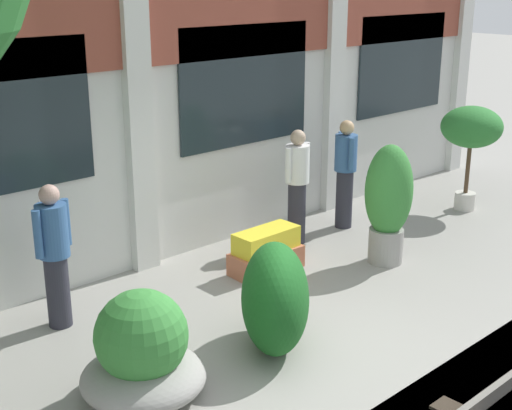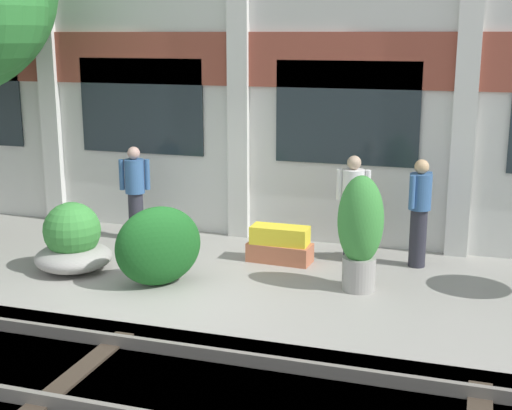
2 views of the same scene
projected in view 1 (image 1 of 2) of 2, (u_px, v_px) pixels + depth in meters
The scene contains 9 objects.
ground_plane at pixel (305, 346), 7.55m from camera, with size 80.00×80.00×0.00m, color gray.
potted_plant_wide_bowl at pixel (142, 355), 6.52m from camera, with size 1.17×1.17×1.06m.
potted_plant_square_trough at pixel (266, 252), 9.38m from camera, with size 1.03×0.49×0.58m.
potted_plant_tall_urn at pixel (471, 131), 11.55m from camera, with size 0.99×0.99×1.74m.
potted_plant_fluted_column at pixel (388, 198), 9.49m from camera, with size 0.64×0.64×1.64m.
resident_by_doorway at pixel (297, 183), 10.20m from camera, with size 0.53×0.34×1.68m.
resident_watching_tracks at pixel (54, 252), 7.73m from camera, with size 0.50×0.34×1.64m.
resident_near_plants at pixel (345, 171), 10.85m from camera, with size 0.34×0.48×1.68m.
topiary_hedge at pixel (275, 298), 7.33m from camera, with size 1.28×0.70×1.15m, color #19561E.
Camera 1 is at (-4.98, -4.55, 3.74)m, focal length 50.00 mm.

